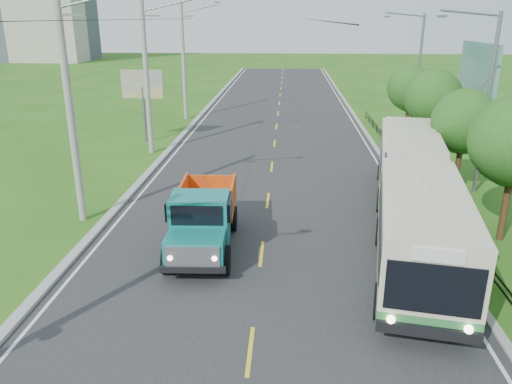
# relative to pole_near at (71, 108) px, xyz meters

# --- Properties ---
(ground) EXTENTS (240.00, 240.00, 0.00)m
(ground) POSITION_rel_pole_near_xyz_m (8.26, -9.00, -5.09)
(ground) COLOR #265A15
(ground) RESTS_ON ground
(road) EXTENTS (14.00, 120.00, 0.02)m
(road) POSITION_rel_pole_near_xyz_m (8.26, 11.00, -5.08)
(road) COLOR #28282B
(road) RESTS_ON ground
(curb_left) EXTENTS (0.40, 120.00, 0.15)m
(curb_left) POSITION_rel_pole_near_xyz_m (1.06, 11.00, -5.02)
(curb_left) COLOR #9E9E99
(curb_left) RESTS_ON ground
(curb_right) EXTENTS (0.30, 120.00, 0.10)m
(curb_right) POSITION_rel_pole_near_xyz_m (15.41, 11.00, -5.04)
(curb_right) COLOR #9E9E99
(curb_right) RESTS_ON ground
(edge_line_left) EXTENTS (0.12, 120.00, 0.00)m
(edge_line_left) POSITION_rel_pole_near_xyz_m (1.61, 11.00, -5.07)
(edge_line_left) COLOR silver
(edge_line_left) RESTS_ON road
(edge_line_right) EXTENTS (0.12, 120.00, 0.00)m
(edge_line_right) POSITION_rel_pole_near_xyz_m (14.91, 11.00, -5.07)
(edge_line_right) COLOR silver
(edge_line_right) RESTS_ON road
(centre_dash) EXTENTS (0.12, 2.20, 0.00)m
(centre_dash) POSITION_rel_pole_near_xyz_m (8.26, -9.00, -5.07)
(centre_dash) COLOR yellow
(centre_dash) RESTS_ON road
(railing_right) EXTENTS (0.04, 40.00, 0.60)m
(railing_right) POSITION_rel_pole_near_xyz_m (16.26, 5.00, -4.79)
(railing_right) COLOR black
(railing_right) RESTS_ON ground
(pole_near) EXTENTS (3.51, 0.32, 10.00)m
(pole_near) POSITION_rel_pole_near_xyz_m (0.00, 0.00, 0.00)
(pole_near) COLOR gray
(pole_near) RESTS_ON ground
(pole_mid) EXTENTS (3.51, 0.32, 10.00)m
(pole_mid) POSITION_rel_pole_near_xyz_m (0.00, 12.00, 0.00)
(pole_mid) COLOR gray
(pole_mid) RESTS_ON ground
(pole_far) EXTENTS (3.51, 0.32, 10.00)m
(pole_far) POSITION_rel_pole_near_xyz_m (0.00, 24.00, 0.00)
(pole_far) COLOR gray
(pole_far) RESTS_ON ground
(tree_fourth) EXTENTS (3.24, 3.31, 5.40)m
(tree_fourth) POSITION_rel_pole_near_xyz_m (18.12, 5.14, -1.51)
(tree_fourth) COLOR #382314
(tree_fourth) RESTS_ON ground
(tree_fifth) EXTENTS (3.48, 3.52, 5.80)m
(tree_fifth) POSITION_rel_pole_near_xyz_m (18.12, 11.14, -1.24)
(tree_fifth) COLOR #382314
(tree_fifth) RESTS_ON ground
(tree_back) EXTENTS (3.30, 3.36, 5.50)m
(tree_back) POSITION_rel_pole_near_xyz_m (18.12, 17.14, -1.44)
(tree_back) COLOR #382314
(tree_back) RESTS_ON ground
(streetlight_mid) EXTENTS (3.02, 0.20, 9.07)m
(streetlight_mid) POSITION_rel_pole_near_xyz_m (18.90, 5.00, -0.19)
(streetlight_mid) COLOR slate
(streetlight_mid) RESTS_ON ground
(streetlight_far) EXTENTS (3.02, 0.20, 9.07)m
(streetlight_far) POSITION_rel_pole_near_xyz_m (18.90, 19.00, -0.19)
(streetlight_far) COLOR slate
(streetlight_far) RESTS_ON ground
(planter_near) EXTENTS (0.64, 0.64, 0.67)m
(planter_near) POSITION_rel_pole_near_xyz_m (16.86, -3.00, -4.81)
(planter_near) COLOR silver
(planter_near) RESTS_ON ground
(planter_mid) EXTENTS (0.64, 0.64, 0.67)m
(planter_mid) POSITION_rel_pole_near_xyz_m (16.86, 5.00, -4.81)
(planter_mid) COLOR silver
(planter_mid) RESTS_ON ground
(planter_far) EXTENTS (0.64, 0.64, 0.67)m
(planter_far) POSITION_rel_pole_near_xyz_m (16.86, 13.00, -4.81)
(planter_far) COLOR silver
(planter_far) RESTS_ON ground
(billboard_left) EXTENTS (3.00, 0.20, 5.20)m
(billboard_left) POSITION_rel_pole_near_xyz_m (-1.24, 15.00, -1.23)
(billboard_left) COLOR slate
(billboard_left) RESTS_ON ground
(billboard_right) EXTENTS (0.24, 6.00, 7.30)m
(billboard_right) POSITION_rel_pole_near_xyz_m (20.56, 11.00, 0.25)
(billboard_right) COLOR slate
(billboard_right) RESTS_ON ground
(bus) EXTENTS (5.62, 17.26, 3.29)m
(bus) POSITION_rel_pole_near_xyz_m (14.50, -0.49, -3.11)
(bus) COLOR #327D3E
(bus) RESTS_ON ground
(dump_truck) EXTENTS (2.59, 6.13, 2.54)m
(dump_truck) POSITION_rel_pole_near_xyz_m (5.94, -2.60, -3.66)
(dump_truck) COLOR #137672
(dump_truck) RESTS_ON ground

